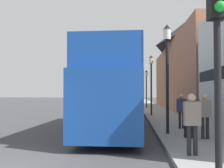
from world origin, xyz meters
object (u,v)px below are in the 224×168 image
object	(u,v)px
pedestrian_nearest	(192,118)
pedestrian_second	(205,112)
parked_car_ahead_of_bus	(131,108)
traffic_signal	(218,31)
litter_bin	(190,126)
lamp_post_nearest	(167,58)
lamp_post_third	(146,82)
lamp_post_second	(151,74)
pedestrian_third	(181,108)
tour_bus	(116,96)

from	to	relation	value
pedestrian_nearest	pedestrian_second	distance (m)	2.99
parked_car_ahead_of_bus	traffic_signal	xyz separation A→B (m)	(1.51, -16.54, 2.36)
traffic_signal	litter_bin	world-z (taller)	traffic_signal
lamp_post_nearest	litter_bin	distance (m)	3.07
pedestrian_nearest	lamp_post_nearest	distance (m)	4.55
pedestrian_nearest	lamp_post_third	size ratio (longest dim) A/B	0.40
pedestrian_second	lamp_post_nearest	size ratio (longest dim) A/B	0.36
parked_car_ahead_of_bus	lamp_post_third	distance (m)	9.96
lamp_post_nearest	lamp_post_third	distance (m)	18.98
litter_bin	pedestrian_nearest	bearing A→B (deg)	-101.11
lamp_post_second	pedestrian_third	bearing A→B (deg)	-83.44
traffic_signal	litter_bin	bearing A→B (deg)	82.16
tour_bus	lamp_post_third	distance (m)	17.58
pedestrian_second	parked_car_ahead_of_bus	bearing A→B (deg)	105.09
tour_bus	parked_car_ahead_of_bus	size ratio (longest dim) A/B	2.60
lamp_post_second	litter_bin	distance (m)	10.81
tour_bus	pedestrian_nearest	distance (m)	6.15
pedestrian_nearest	litter_bin	bearing A→B (deg)	78.89
pedestrian_second	litter_bin	bearing A→B (deg)	153.77
pedestrian_nearest	pedestrian_second	size ratio (longest dim) A/B	1.02
tour_bus	lamp_post_third	bearing A→B (deg)	82.80
lamp_post_nearest	tour_bus	bearing A→B (deg)	145.21
traffic_signal	tour_bus	bearing A→B (deg)	104.63
pedestrian_nearest	pedestrian_third	xyz separation A→B (m)	(0.77, 5.64, -0.03)
pedestrian_third	lamp_post_nearest	size ratio (longest dim) A/B	0.36
pedestrian_third	tour_bus	bearing A→B (deg)	-179.07
pedestrian_nearest	lamp_post_nearest	world-z (taller)	lamp_post_nearest
tour_bus	lamp_post_third	xyz separation A→B (m)	(2.54, 17.34, 1.42)
parked_car_ahead_of_bus	pedestrian_second	size ratio (longest dim) A/B	2.26
parked_car_ahead_of_bus	litter_bin	world-z (taller)	parked_car_ahead_of_bus
lamp_post_nearest	pedestrian_nearest	bearing A→B (deg)	-87.87
traffic_signal	pedestrian_third	bearing A→B (deg)	83.35
tour_bus	pedestrian_nearest	bearing A→B (deg)	-64.72
parked_car_ahead_of_bus	litter_bin	size ratio (longest dim) A/B	4.39
lamp_post_nearest	pedestrian_third	bearing A→B (deg)	61.49
lamp_post_third	parked_car_ahead_of_bus	bearing A→B (deg)	-100.71
tour_bus	pedestrian_second	distance (m)	4.64
pedestrian_nearest	pedestrian_third	world-z (taller)	pedestrian_nearest
pedestrian_third	traffic_signal	world-z (taller)	traffic_signal
pedestrian_third	litter_bin	world-z (taller)	pedestrian_third
tour_bus	traffic_signal	distance (m)	9.04
tour_bus	parked_car_ahead_of_bus	world-z (taller)	tour_bus
lamp_post_nearest	litter_bin	bearing A→B (deg)	-51.02
lamp_post_nearest	lamp_post_second	distance (m)	9.49
pedestrian_second	lamp_post_nearest	distance (m)	2.86
pedestrian_nearest	litter_bin	world-z (taller)	pedestrian_nearest
traffic_signal	lamp_post_second	size ratio (longest dim) A/B	0.82
pedestrian_third	pedestrian_nearest	bearing A→B (deg)	-97.79
lamp_post_third	pedestrian_second	bearing A→B (deg)	-86.89
pedestrian_second	pedestrian_nearest	bearing A→B (deg)	-112.14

